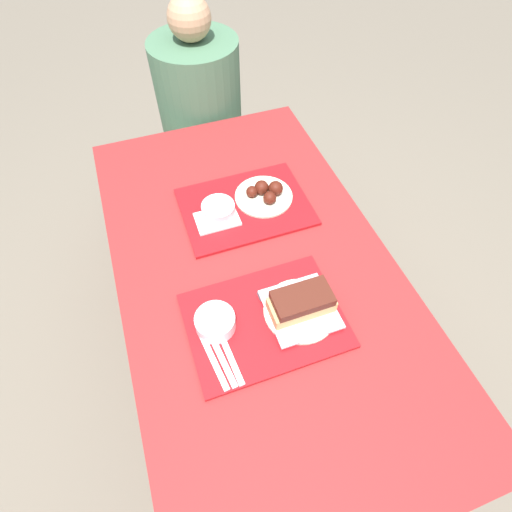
# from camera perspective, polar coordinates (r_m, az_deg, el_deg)

# --- Properties ---
(ground_plane) EXTENTS (12.00, 12.00, 0.00)m
(ground_plane) POSITION_cam_1_polar(r_m,az_deg,el_deg) (1.93, -0.03, -14.83)
(ground_plane) COLOR #706656
(picnic_table) EXTENTS (0.84, 1.53, 0.78)m
(picnic_table) POSITION_cam_1_polar(r_m,az_deg,el_deg) (1.33, -0.05, -4.06)
(picnic_table) COLOR maroon
(picnic_table) RESTS_ON ground_plane
(picnic_bench_far) EXTENTS (0.80, 0.28, 0.46)m
(picnic_bench_far) POSITION_cam_1_polar(r_m,az_deg,el_deg) (2.19, -8.84, 12.61)
(picnic_bench_far) COLOR maroon
(picnic_bench_far) RESTS_ON ground_plane
(tray_near) EXTENTS (0.43, 0.32, 0.01)m
(tray_near) POSITION_cam_1_polar(r_m,az_deg,el_deg) (1.14, 1.25, -9.18)
(tray_near) COLOR #B21419
(tray_near) RESTS_ON picnic_table
(tray_far) EXTENTS (0.43, 0.32, 0.01)m
(tray_far) POSITION_cam_1_polar(r_m,az_deg,el_deg) (1.40, -1.56, 7.06)
(tray_far) COLOR #B21419
(tray_far) RESTS_ON picnic_table
(bowl_coleslaw_near) EXTENTS (0.11, 0.11, 0.05)m
(bowl_coleslaw_near) POSITION_cam_1_polar(r_m,az_deg,el_deg) (1.11, -5.85, -9.30)
(bowl_coleslaw_near) COLOR silver
(bowl_coleslaw_near) RESTS_ON tray_near
(brisket_sandwich_plate) EXTENTS (0.21, 0.21, 0.09)m
(brisket_sandwich_plate) POSITION_cam_1_polar(r_m,az_deg,el_deg) (1.12, 6.45, -6.99)
(brisket_sandwich_plate) COLOR beige
(brisket_sandwich_plate) RESTS_ON tray_near
(plastic_fork_near) EXTENTS (0.04, 0.17, 0.00)m
(plastic_fork_near) POSITION_cam_1_polar(r_m,az_deg,el_deg) (1.09, -4.89, -14.42)
(plastic_fork_near) COLOR white
(plastic_fork_near) RESTS_ON tray_near
(plastic_knife_near) EXTENTS (0.03, 0.17, 0.00)m
(plastic_knife_near) POSITION_cam_1_polar(r_m,az_deg,el_deg) (1.09, -3.75, -14.08)
(plastic_knife_near) COLOR white
(plastic_knife_near) RESTS_ON tray_near
(plastic_spoon_near) EXTENTS (0.04, 0.17, 0.00)m
(plastic_spoon_near) POSITION_cam_1_polar(r_m,az_deg,el_deg) (1.09, -6.04, -14.75)
(plastic_spoon_near) COLOR white
(plastic_spoon_near) RESTS_ON tray_near
(condiment_packet) EXTENTS (0.04, 0.03, 0.01)m
(condiment_packet) POSITION_cam_1_polar(r_m,az_deg,el_deg) (1.17, 1.20, -5.63)
(condiment_packet) COLOR #3F3F47
(condiment_packet) RESTS_ON tray_near
(bowl_coleslaw_far) EXTENTS (0.11, 0.11, 0.05)m
(bowl_coleslaw_far) POSITION_cam_1_polar(r_m,az_deg,el_deg) (1.35, -5.40, 6.62)
(bowl_coleslaw_far) COLOR silver
(bowl_coleslaw_far) RESTS_ON tray_far
(wings_plate_far) EXTENTS (0.20, 0.20, 0.06)m
(wings_plate_far) POSITION_cam_1_polar(r_m,az_deg,el_deg) (1.41, 1.32, 8.97)
(wings_plate_far) COLOR beige
(wings_plate_far) RESTS_ON tray_far
(napkin_far) EXTENTS (0.14, 0.10, 0.01)m
(napkin_far) POSITION_cam_1_polar(r_m,az_deg,el_deg) (1.35, -5.57, 5.25)
(napkin_far) COLOR white
(napkin_far) RESTS_ON tray_far
(person_seated_across) EXTENTS (0.38, 0.38, 0.73)m
(person_seated_across) POSITION_cam_1_polar(r_m,az_deg,el_deg) (1.98, -8.10, 21.38)
(person_seated_across) COLOR #477051
(person_seated_across) RESTS_ON picnic_bench_far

